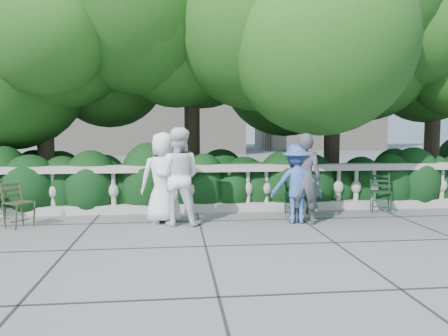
{
  "coord_description": "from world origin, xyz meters",
  "views": [
    {
      "loc": [
        -0.93,
        -7.38,
        1.74
      ],
      "look_at": [
        0.0,
        1.0,
        1.0
      ],
      "focal_mm": 35.0,
      "sensor_mm": 36.0,
      "label": 1
    }
  ],
  "objects": [
    {
      "name": "ground",
      "position": [
        0.0,
        0.0,
        0.0
      ],
      "size": [
        90.0,
        90.0,
        0.0
      ],
      "primitive_type": "plane",
      "color": "#5A5C63",
      "rests_on": "ground"
    },
    {
      "name": "balustrade",
      "position": [
        0.0,
        1.8,
        0.49
      ],
      "size": [
        12.0,
        0.44,
        1.0
      ],
      "color": "#9E998E",
      "rests_on": "ground"
    },
    {
      "name": "shrub_hedge",
      "position": [
        0.0,
        3.0,
        0.0
      ],
      "size": [
        15.0,
        2.6,
        1.7
      ],
      "primitive_type": null,
      "color": "black",
      "rests_on": "ground"
    },
    {
      "name": "tree_canopy",
      "position": [
        0.69,
        3.19,
        3.96
      ],
      "size": [
        15.04,
        6.52,
        6.78
      ],
      "color": "#3F3023",
      "rests_on": "ground"
    },
    {
      "name": "chair_d",
      "position": [
        1.57,
        1.27,
        0.0
      ],
      "size": [
        0.49,
        0.53,
        0.84
      ],
      "primitive_type": null,
      "rotation": [
        0.0,
        0.0,
        0.12
      ],
      "color": "black",
      "rests_on": "ground"
    },
    {
      "name": "chair_e",
      "position": [
        3.3,
        1.13,
        0.0
      ],
      "size": [
        0.57,
        0.59,
        0.84
      ],
      "primitive_type": null,
      "rotation": [
        0.0,
        0.0,
        -0.31
      ],
      "color": "black",
      "rests_on": "ground"
    },
    {
      "name": "chair_f",
      "position": [
        1.62,
        1.22,
        0.0
      ],
      "size": [
        0.59,
        0.61,
        0.84
      ],
      "primitive_type": null,
      "rotation": [
        0.0,
        0.0,
        0.39
      ],
      "color": "black",
      "rests_on": "ground"
    },
    {
      "name": "chair_weathered",
      "position": [
        -3.6,
        0.57,
        0.0
      ],
      "size": [
        0.65,
        0.64,
        0.84
      ],
      "primitive_type": null,
      "rotation": [
        0.0,
        0.0,
        0.95
      ],
      "color": "black",
      "rests_on": "ground"
    },
    {
      "name": "person_businessman",
      "position": [
        -1.16,
        0.77,
        0.85
      ],
      "size": [
        0.88,
        0.62,
        1.7
      ],
      "primitive_type": "imported",
      "rotation": [
        0.0,
        0.0,
        3.24
      ],
      "color": "white",
      "rests_on": "ground"
    },
    {
      "name": "person_woman_grey",
      "position": [
        1.44,
        0.42,
        0.84
      ],
      "size": [
        0.72,
        0.62,
        1.68
      ],
      "primitive_type": "imported",
      "rotation": [
        0.0,
        0.0,
        2.71
      ],
      "color": "#404045",
      "rests_on": "ground"
    },
    {
      "name": "person_casual_man",
      "position": [
        -0.9,
        0.57,
        0.89
      ],
      "size": [
        0.97,
        0.82,
        1.78
      ],
      "primitive_type": "imported",
      "rotation": [
        0.0,
        0.0,
        2.97
      ],
      "color": "white",
      "rests_on": "ground"
    },
    {
      "name": "person_older_blue",
      "position": [
        1.3,
        0.47,
        0.74
      ],
      "size": [
        1.01,
        0.66,
        1.48
      ],
      "primitive_type": "imported",
      "rotation": [
        0.0,
        0.0,
        3.02
      ],
      "color": "#34559D",
      "rests_on": "ground"
    }
  ]
}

